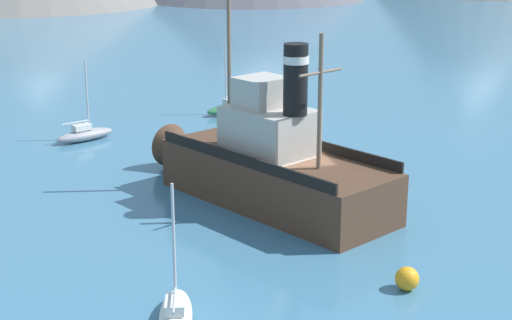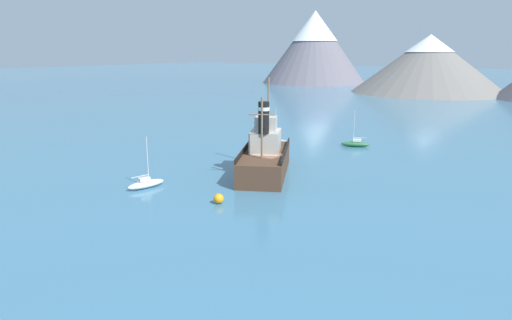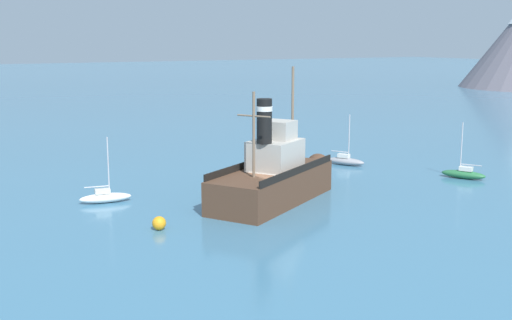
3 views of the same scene
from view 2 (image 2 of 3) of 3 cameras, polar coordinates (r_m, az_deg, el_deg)
The scene contains 7 objects.
ground_plane at distance 46.97m, azimuth 1.60°, elevation -2.20°, with size 600.00×600.00×0.00m, color teal.
mountain_ridge at distance 150.20m, azimuth 28.62°, elevation 11.69°, with size 173.18×56.68×27.05m.
old_tugboat at distance 48.28m, azimuth 1.19°, elevation 0.48°, with size 10.16×14.14×9.90m.
sailboat_grey at distance 63.79m, azimuth 2.16°, elevation 2.45°, with size 3.86×2.79×4.90m.
sailboat_green at distance 63.14m, azimuth 12.32°, elevation 2.02°, with size 3.88×2.73×4.90m.
sailboat_white at distance 44.67m, azimuth -13.60°, elevation -2.87°, with size 1.69×3.93×4.90m.
mooring_buoy at distance 39.20m, azimuth -4.70°, elevation -4.83°, with size 0.89×0.89×0.89m, color orange.
Camera 2 is at (26.65, -36.47, 12.89)m, focal length 32.00 mm.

